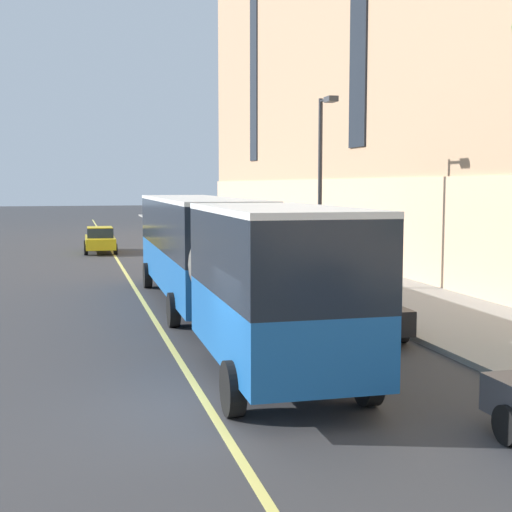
# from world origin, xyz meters

# --- Properties ---
(ground_plane) EXTENTS (260.00, 260.00, 0.00)m
(ground_plane) POSITION_xyz_m (0.00, 0.00, 0.00)
(ground_plane) COLOR #38383A
(city_bus) EXTENTS (3.05, 19.65, 3.66)m
(city_bus) POSITION_xyz_m (1.75, 7.91, 2.12)
(city_bus) COLOR #19569E
(city_bus) RESTS_ON ground
(parked_car_black_3) EXTENTS (2.07, 4.52, 1.56)m
(parked_car_black_3) POSITION_xyz_m (5.08, 5.50, 0.78)
(parked_car_black_3) COLOR black
(parked_car_black_3) RESTS_ON ground
(parked_car_black_4) EXTENTS (2.10, 4.39, 1.56)m
(parked_car_black_4) POSITION_xyz_m (5.11, 23.57, 0.78)
(parked_car_black_4) COLOR black
(parked_car_black_4) RESTS_ON ground
(taxi_cab) EXTENTS (1.94, 4.73, 1.56)m
(taxi_cab) POSITION_xyz_m (-0.69, 31.29, 0.78)
(taxi_cab) COLOR yellow
(taxi_cab) RESTS_ON ground
(street_lamp) EXTENTS (0.36, 1.48, 7.17)m
(street_lamp) POSITION_xyz_m (6.89, 13.03, 4.52)
(street_lamp) COLOR #2D2D30
(street_lamp) RESTS_ON sidewalk
(fire_hydrant) EXTENTS (0.42, 0.24, 0.72)m
(fire_hydrant) POSITION_xyz_m (6.79, 10.12, 0.49)
(fire_hydrant) COLOR red
(fire_hydrant) RESTS_ON sidewalk
(lane_centerline) EXTENTS (0.16, 140.00, 0.01)m
(lane_centerline) POSITION_xyz_m (0.05, 3.00, 0.00)
(lane_centerline) COLOR #E0D66B
(lane_centerline) RESTS_ON ground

